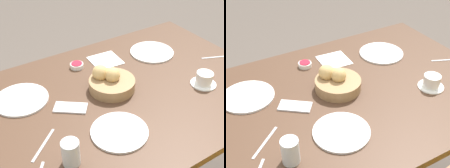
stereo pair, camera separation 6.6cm
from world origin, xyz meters
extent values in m
cube|color=#4C3323|center=(0.00, 0.00, 0.68)|extent=(1.57, 1.03, 0.03)
cube|color=#4C3323|center=(-0.73, -0.47, 0.33)|extent=(0.06, 0.06, 0.67)
cylinder|color=#99754C|center=(0.01, -0.05, 0.73)|extent=(0.23, 0.23, 0.05)
sphere|color=tan|center=(0.04, -0.11, 0.78)|extent=(0.08, 0.08, 0.08)
sphere|color=tan|center=(0.00, -0.06, 0.78)|extent=(0.08, 0.08, 0.08)
cylinder|color=white|center=(-0.39, -0.23, 0.71)|extent=(0.26, 0.26, 0.01)
cylinder|color=white|center=(0.42, -0.21, 0.71)|extent=(0.26, 0.26, 0.01)
cylinder|color=white|center=(0.15, 0.22, 0.71)|extent=(0.24, 0.24, 0.01)
cylinder|color=silver|center=(0.39, 0.26, 0.75)|extent=(0.07, 0.07, 0.10)
cylinder|color=white|center=(-0.41, 0.16, 0.70)|extent=(0.13, 0.13, 0.01)
cylinder|color=white|center=(-0.41, 0.16, 0.74)|extent=(0.08, 0.08, 0.06)
cylinder|color=white|center=(0.06, -0.33, 0.71)|extent=(0.07, 0.07, 0.02)
cylinder|color=#A3192D|center=(0.06, -0.33, 0.73)|extent=(0.06, 0.06, 0.00)
cube|color=#B7B7BC|center=(0.44, 0.12, 0.70)|extent=(0.15, 0.13, 0.00)
cube|color=#B7B7BC|center=(-0.65, 0.01, 0.70)|extent=(0.13, 0.06, 0.00)
cube|color=white|center=(-0.11, -0.30, 0.70)|extent=(0.17, 0.17, 0.00)
cube|color=silver|center=(0.25, -0.03, 0.70)|extent=(0.16, 0.15, 0.01)
camera|label=1|loc=(0.68, 1.00, 1.61)|focal=50.00mm
camera|label=2|loc=(0.63, 1.03, 1.61)|focal=50.00mm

